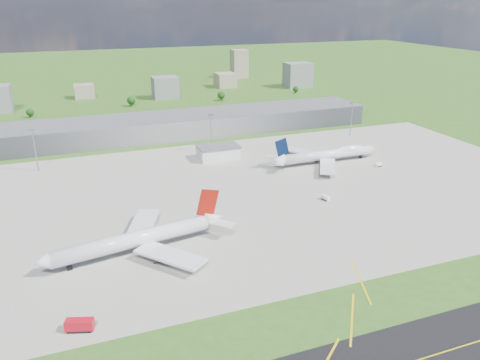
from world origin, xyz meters
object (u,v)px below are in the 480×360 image
object	(u,v)px
tug_yellow	(174,252)
van_white_near	(326,198)
fire_truck	(80,325)
airliner_blue_quad	(328,155)
van_white_far	(379,165)
airliner_red_twin	(140,239)

from	to	relation	value
tug_yellow	van_white_near	distance (m)	90.13
fire_truck	tug_yellow	distance (m)	52.70
airliner_blue_quad	van_white_near	size ratio (longest dim) A/B	14.64
fire_truck	tug_yellow	size ratio (longest dim) A/B	2.47
airliner_blue_quad	van_white_far	distance (m)	31.69
fire_truck	van_white_far	bearing A→B (deg)	45.54
airliner_red_twin	van_white_near	size ratio (longest dim) A/B	15.54
tug_yellow	van_white_far	bearing A→B (deg)	-14.98
airliner_red_twin	fire_truck	size ratio (longest dim) A/B	8.50
airliner_blue_quad	van_white_near	world-z (taller)	airliner_blue_quad
airliner_blue_quad	tug_yellow	xyz separation A→B (m)	(-117.57, -78.15, -4.56)
van_white_near	fire_truck	bearing A→B (deg)	103.43
airliner_blue_quad	van_white_far	world-z (taller)	airliner_blue_quad
airliner_red_twin	van_white_near	world-z (taller)	airliner_red_twin
fire_truck	van_white_near	size ratio (longest dim) A/B	1.83
airliner_blue_quad	tug_yellow	world-z (taller)	airliner_blue_quad
airliner_red_twin	airliner_blue_quad	size ratio (longest dim) A/B	1.06
fire_truck	tug_yellow	world-z (taller)	fire_truck
van_white_near	airliner_blue_quad	bearing A→B (deg)	-44.57
airliner_red_twin	fire_truck	world-z (taller)	airliner_red_twin
airliner_blue_quad	fire_truck	world-z (taller)	airliner_blue_quad
airliner_blue_quad	fire_truck	size ratio (longest dim) A/B	8.01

